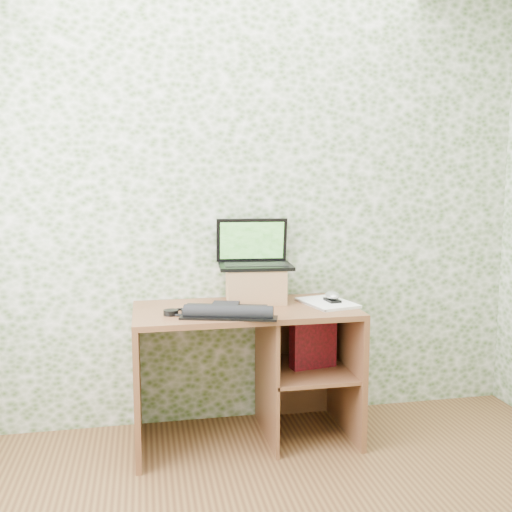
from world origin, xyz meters
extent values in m
plane|color=silver|center=(0.00, 1.75, 1.30)|extent=(3.50, 0.00, 3.50)
cube|color=brown|center=(0.00, 1.44, 0.73)|extent=(1.20, 0.60, 0.03)
cube|color=brown|center=(-0.58, 1.44, 0.36)|extent=(0.03, 0.60, 0.72)
cube|color=brown|center=(0.58, 1.44, 0.36)|extent=(0.03, 0.60, 0.72)
cube|color=brown|center=(0.12, 1.44, 0.36)|extent=(0.02, 0.56, 0.72)
cube|color=brown|center=(0.35, 1.44, 0.38)|extent=(0.46, 0.56, 0.02)
cube|color=brown|center=(0.36, 1.73, 0.36)|extent=(0.48, 0.02, 0.72)
cube|color=olive|center=(0.09, 1.58, 0.85)|extent=(0.35, 0.30, 0.19)
cube|color=black|center=(0.09, 1.58, 0.95)|extent=(0.43, 0.31, 0.02)
cube|color=black|center=(0.09, 1.57, 0.97)|extent=(0.36, 0.18, 0.00)
cube|color=black|center=(0.09, 1.70, 1.09)|extent=(0.41, 0.10, 0.26)
cube|color=#245819|center=(0.09, 1.69, 1.09)|extent=(0.37, 0.08, 0.22)
cube|color=black|center=(-0.12, 1.33, 0.77)|extent=(0.46, 0.27, 0.03)
cube|color=black|center=(-0.12, 1.33, 0.78)|extent=(0.17, 0.17, 0.05)
cylinder|color=black|center=(-0.12, 1.22, 0.78)|extent=(0.45, 0.19, 0.07)
cube|color=black|center=(-0.12, 1.21, 0.76)|extent=(0.50, 0.23, 0.01)
torus|color=black|center=(-0.34, 1.37, 0.76)|extent=(0.20, 0.20, 0.01)
cylinder|color=black|center=(-0.40, 1.35, 0.76)|extent=(0.08, 0.08, 0.03)
cylinder|color=black|center=(-0.27, 1.40, 0.76)|extent=(0.08, 0.08, 0.03)
cube|color=white|center=(0.47, 1.44, 0.76)|extent=(0.30, 0.38, 0.02)
ellipsoid|color=#B0B0B2|center=(0.50, 1.44, 0.79)|extent=(0.09, 0.13, 0.04)
cylinder|color=black|center=(0.53, 1.50, 0.77)|extent=(0.07, 0.16, 0.01)
cube|color=maroon|center=(0.39, 1.44, 0.54)|extent=(0.27, 0.13, 0.31)
camera|label=1|loc=(-0.53, -1.55, 1.45)|focal=40.00mm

